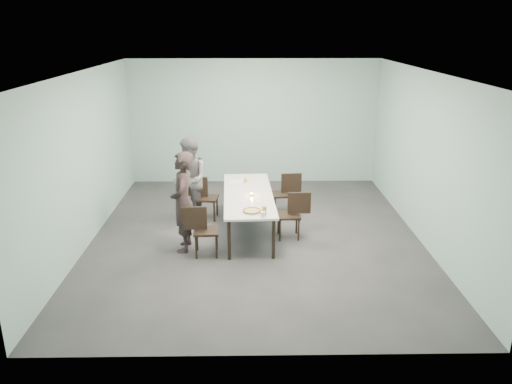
{
  "coord_description": "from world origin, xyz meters",
  "views": [
    {
      "loc": [
        -0.13,
        -8.51,
        3.74
      ],
      "look_at": [
        0.0,
        -0.35,
        1.0
      ],
      "focal_mm": 35.0,
      "sensor_mm": 36.0,
      "label": 1
    }
  ],
  "objects_px": {
    "table": "(248,196)",
    "amber_tumbler": "(245,181)",
    "pizza": "(252,211)",
    "beer_glass": "(264,211)",
    "chair_near_left": "(201,227)",
    "tealight": "(252,195)",
    "chair_far_left": "(203,195)",
    "diner_near": "(183,202)",
    "diner_far": "(190,179)",
    "water_tumbler": "(263,215)",
    "chair_far_right": "(286,191)",
    "side_plate": "(257,202)",
    "chair_near_right": "(293,212)"
  },
  "relations": [
    {
      "from": "water_tumbler",
      "to": "beer_glass",
      "type": "bearing_deg",
      "value": 75.48
    },
    {
      "from": "pizza",
      "to": "beer_glass",
      "type": "xyz_separation_m",
      "value": [
        0.2,
        -0.13,
        0.06
      ]
    },
    {
      "from": "table",
      "to": "amber_tumbler",
      "type": "relative_size",
      "value": 32.93
    },
    {
      "from": "diner_near",
      "to": "beer_glass",
      "type": "relative_size",
      "value": 11.67
    },
    {
      "from": "chair_far_left",
      "to": "diner_far",
      "type": "xyz_separation_m",
      "value": [
        -0.25,
        -0.01,
        0.33
      ]
    },
    {
      "from": "water_tumbler",
      "to": "tealight",
      "type": "xyz_separation_m",
      "value": [
        -0.18,
        1.08,
        -0.02
      ]
    },
    {
      "from": "chair_near_left",
      "to": "diner_near",
      "type": "relative_size",
      "value": 0.5
    },
    {
      "from": "chair_near_left",
      "to": "tealight",
      "type": "distance_m",
      "value": 1.27
    },
    {
      "from": "chair_far_left",
      "to": "tealight",
      "type": "relative_size",
      "value": 15.54
    },
    {
      "from": "chair_far_left",
      "to": "pizza",
      "type": "height_order",
      "value": "chair_far_left"
    },
    {
      "from": "beer_glass",
      "to": "amber_tumbler",
      "type": "xyz_separation_m",
      "value": [
        -0.32,
        1.8,
        -0.03
      ]
    },
    {
      "from": "beer_glass",
      "to": "amber_tumbler",
      "type": "distance_m",
      "value": 1.83
    },
    {
      "from": "chair_far_left",
      "to": "side_plate",
      "type": "height_order",
      "value": "chair_far_left"
    },
    {
      "from": "chair_far_right",
      "to": "pizza",
      "type": "height_order",
      "value": "chair_far_right"
    },
    {
      "from": "pizza",
      "to": "chair_far_left",
      "type": "bearing_deg",
      "value": 120.5
    },
    {
      "from": "beer_glass",
      "to": "chair_near_left",
      "type": "bearing_deg",
      "value": 175.82
    },
    {
      "from": "chair_near_right",
      "to": "tealight",
      "type": "relative_size",
      "value": 15.54
    },
    {
      "from": "water_tumbler",
      "to": "amber_tumbler",
      "type": "bearing_deg",
      "value": 98.89
    },
    {
      "from": "chair_near_right",
      "to": "chair_far_right",
      "type": "bearing_deg",
      "value": -89.15
    },
    {
      "from": "table",
      "to": "tealight",
      "type": "relative_size",
      "value": 47.04
    },
    {
      "from": "diner_near",
      "to": "chair_far_left",
      "type": "bearing_deg",
      "value": 171.46
    },
    {
      "from": "side_plate",
      "to": "tealight",
      "type": "distance_m",
      "value": 0.36
    },
    {
      "from": "chair_far_left",
      "to": "pizza",
      "type": "relative_size",
      "value": 2.56
    },
    {
      "from": "chair_far_left",
      "to": "chair_far_right",
      "type": "relative_size",
      "value": 1.0
    },
    {
      "from": "table",
      "to": "chair_far_left",
      "type": "relative_size",
      "value": 3.03
    },
    {
      "from": "chair_near_left",
      "to": "pizza",
      "type": "xyz_separation_m",
      "value": [
        0.86,
        0.06,
        0.27
      ]
    },
    {
      "from": "table",
      "to": "chair_near_left",
      "type": "bearing_deg",
      "value": -127.72
    },
    {
      "from": "chair_far_left",
      "to": "diner_far",
      "type": "relative_size",
      "value": 0.52
    },
    {
      "from": "chair_far_left",
      "to": "diner_near",
      "type": "distance_m",
      "value": 1.54
    },
    {
      "from": "chair_far_left",
      "to": "water_tumbler",
      "type": "distance_m",
      "value": 2.23
    },
    {
      "from": "table",
      "to": "beer_glass",
      "type": "bearing_deg",
      "value": -76.52
    },
    {
      "from": "water_tumbler",
      "to": "pizza",
      "type": "bearing_deg",
      "value": 126.99
    },
    {
      "from": "chair_near_left",
      "to": "tealight",
      "type": "relative_size",
      "value": 15.54
    },
    {
      "from": "side_plate",
      "to": "amber_tumbler",
      "type": "bearing_deg",
      "value": 100.67
    },
    {
      "from": "chair_near_right",
      "to": "chair_far_left",
      "type": "bearing_deg",
      "value": -30.95
    },
    {
      "from": "table",
      "to": "diner_far",
      "type": "height_order",
      "value": "diner_far"
    },
    {
      "from": "water_tumbler",
      "to": "diner_near",
      "type": "bearing_deg",
      "value": 163.18
    },
    {
      "from": "chair_near_left",
      "to": "tealight",
      "type": "bearing_deg",
      "value": 43.84
    },
    {
      "from": "chair_near_left",
      "to": "amber_tumbler",
      "type": "xyz_separation_m",
      "value": [
        0.74,
        1.72,
        0.29
      ]
    },
    {
      "from": "chair_far_right",
      "to": "tealight",
      "type": "xyz_separation_m",
      "value": [
        -0.71,
        -1.02,
        0.27
      ]
    },
    {
      "from": "chair_far_right",
      "to": "chair_far_left",
      "type": "bearing_deg",
      "value": 1.71
    },
    {
      "from": "table",
      "to": "chair_near_left",
      "type": "relative_size",
      "value": 3.03
    },
    {
      "from": "table",
      "to": "chair_near_right",
      "type": "distance_m",
      "value": 0.9
    },
    {
      "from": "chair_far_right",
      "to": "amber_tumbler",
      "type": "bearing_deg",
      "value": 8.09
    },
    {
      "from": "diner_near",
      "to": "diner_far",
      "type": "xyz_separation_m",
      "value": [
        -0.04,
        1.46,
        -0.04
      ]
    },
    {
      "from": "chair_near_left",
      "to": "side_plate",
      "type": "distance_m",
      "value": 1.14
    },
    {
      "from": "side_plate",
      "to": "beer_glass",
      "type": "height_order",
      "value": "beer_glass"
    },
    {
      "from": "diner_near",
      "to": "diner_far",
      "type": "height_order",
      "value": "diner_near"
    },
    {
      "from": "chair_far_right",
      "to": "table",
      "type": "bearing_deg",
      "value": 43.4
    },
    {
      "from": "chair_near_left",
      "to": "side_plate",
      "type": "bearing_deg",
      "value": 27.72
    }
  ]
}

